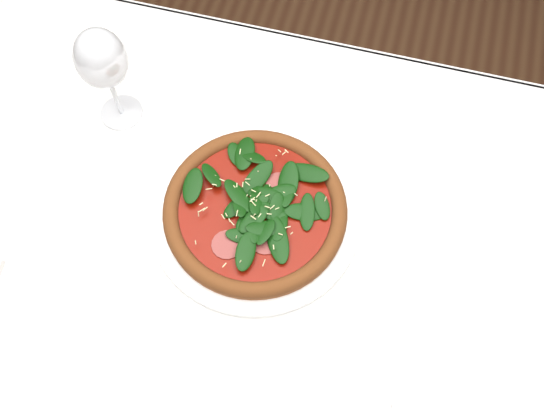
# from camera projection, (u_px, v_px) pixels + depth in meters

# --- Properties ---
(ground) EXTENTS (6.00, 6.00, 0.00)m
(ground) POSITION_uv_depth(u_px,v_px,m) (266.00, 355.00, 1.56)
(ground) COLOR brown
(ground) RESTS_ON ground
(dining_table) EXTENTS (1.21, 0.81, 0.75)m
(dining_table) POSITION_uv_depth(u_px,v_px,m) (262.00, 270.00, 0.98)
(dining_table) COLOR white
(dining_table) RESTS_ON ground
(plate) EXTENTS (0.32, 0.32, 0.01)m
(plate) POSITION_uv_depth(u_px,v_px,m) (255.00, 214.00, 0.90)
(plate) COLOR white
(plate) RESTS_ON dining_table
(pizza) EXTENTS (0.30, 0.30, 0.04)m
(pizza) POSITION_uv_depth(u_px,v_px,m) (255.00, 208.00, 0.89)
(pizza) COLOR #965024
(pizza) RESTS_ON plate
(wine_glass) EXTENTS (0.08, 0.08, 0.19)m
(wine_glass) POSITION_uv_depth(u_px,v_px,m) (102.00, 61.00, 0.87)
(wine_glass) COLOR silver
(wine_glass) RESTS_ON dining_table
(saucer_near) EXTENTS (0.16, 0.16, 0.01)m
(saucer_near) POSITION_uv_depth(u_px,v_px,m) (451.00, 400.00, 0.79)
(saucer_near) COLOR white
(saucer_near) RESTS_ON dining_table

